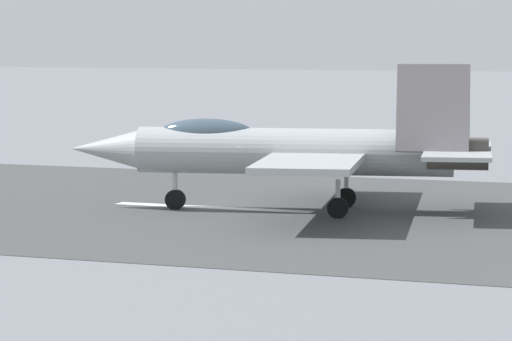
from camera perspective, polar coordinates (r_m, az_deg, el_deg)
name	(u,v)px	position (r m, az deg, el deg)	size (l,w,h in m)	color
ground_plane	(222,208)	(53.95, -1.40, -1.54)	(400.00, 400.00, 0.00)	slate
runway_strip	(222,208)	(53.94, -1.38, -1.53)	(240.00, 26.00, 0.02)	#434545
fighter_jet	(299,149)	(52.64, 1.73, 0.86)	(16.43, 14.29, 5.54)	#A2A8AC
marker_cone_mid	(251,170)	(66.41, -0.21, 0.03)	(0.44, 0.44, 0.55)	orange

